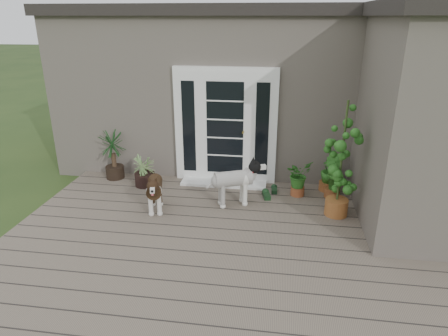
# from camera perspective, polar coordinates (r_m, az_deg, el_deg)

# --- Properties ---
(deck) EXTENTS (6.20, 4.60, 0.12)m
(deck) POSITION_cam_1_polar(r_m,az_deg,el_deg) (5.71, -0.99, -10.94)
(deck) COLOR #6B5B4C
(deck) RESTS_ON ground
(house_main) EXTENTS (7.40, 4.00, 3.10)m
(house_main) POSITION_cam_1_polar(r_m,az_deg,el_deg) (9.19, 3.30, 11.45)
(house_main) COLOR #665E54
(house_main) RESTS_ON ground
(roof_main) EXTENTS (7.60, 4.20, 0.20)m
(roof_main) POSITION_cam_1_polar(r_m,az_deg,el_deg) (9.06, 3.54, 21.79)
(roof_main) COLOR #2D2826
(roof_main) RESTS_ON house_main
(house_wing) EXTENTS (1.60, 2.40, 3.10)m
(house_wing) POSITION_cam_1_polar(r_m,az_deg,el_deg) (6.43, 27.26, 4.88)
(house_wing) COLOR #665E54
(house_wing) RESTS_ON ground
(door_unit) EXTENTS (1.90, 0.14, 2.15)m
(door_unit) POSITION_cam_1_polar(r_m,az_deg,el_deg) (7.29, 0.19, 6.06)
(door_unit) COLOR white
(door_unit) RESTS_ON deck
(door_step) EXTENTS (1.60, 0.40, 0.05)m
(door_step) POSITION_cam_1_polar(r_m,az_deg,el_deg) (7.45, -0.04, -2.16)
(door_step) COLOR white
(door_step) RESTS_ON deck
(brindle_dog) EXTENTS (0.50, 0.80, 0.62)m
(brindle_dog) POSITION_cam_1_polar(r_m,az_deg,el_deg) (6.44, -9.96, -3.59)
(brindle_dog) COLOR #3F2916
(brindle_dog) RESTS_ON deck
(white_dog) EXTENTS (0.90, 0.65, 0.69)m
(white_dog) POSITION_cam_1_polar(r_m,az_deg,el_deg) (6.53, 1.34, -2.59)
(white_dog) COLOR silver
(white_dog) RESTS_ON deck
(spider_plant) EXTENTS (0.74, 0.74, 0.66)m
(spider_plant) POSITION_cam_1_polar(r_m,az_deg,el_deg) (7.43, -11.49, -0.12)
(spider_plant) COLOR #6F8D56
(spider_plant) RESTS_ON deck
(yucca) EXTENTS (0.72, 0.72, 0.96)m
(yucca) POSITION_cam_1_polar(r_m,az_deg,el_deg) (7.87, -15.75, 1.87)
(yucca) COLOR black
(yucca) RESTS_ON deck
(herb_a) EXTENTS (0.62, 0.62, 0.56)m
(herb_a) POSITION_cam_1_polar(r_m,az_deg,el_deg) (7.02, 10.70, -1.79)
(herb_a) COLOR #1C6221
(herb_a) RESTS_ON deck
(herb_b) EXTENTS (0.53, 0.53, 0.56)m
(herb_b) POSITION_cam_1_polar(r_m,az_deg,el_deg) (7.09, 15.52, -1.98)
(herb_b) COLOR #185519
(herb_b) RESTS_ON deck
(herb_c) EXTENTS (0.33, 0.33, 0.51)m
(herb_c) POSITION_cam_1_polar(r_m,az_deg,el_deg) (7.35, 14.84, -1.30)
(herb_c) COLOR #1D5317
(herb_c) RESTS_ON deck
(sapling) EXTENTS (0.69, 0.69, 1.92)m
(sapling) POSITION_cam_1_polar(r_m,az_deg,el_deg) (6.23, 16.70, 1.35)
(sapling) COLOR #19571B
(sapling) RESTS_ON deck
(clog_left) EXTENTS (0.22, 0.35, 0.10)m
(clog_left) POSITION_cam_1_polar(r_m,az_deg,el_deg) (6.95, 6.16, -3.86)
(clog_left) COLOR black
(clog_left) RESTS_ON deck
(clog_right) EXTENTS (0.15, 0.30, 0.09)m
(clog_right) POSITION_cam_1_polar(r_m,az_deg,el_deg) (7.19, 7.29, -3.08)
(clog_right) COLOR black
(clog_right) RESTS_ON deck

